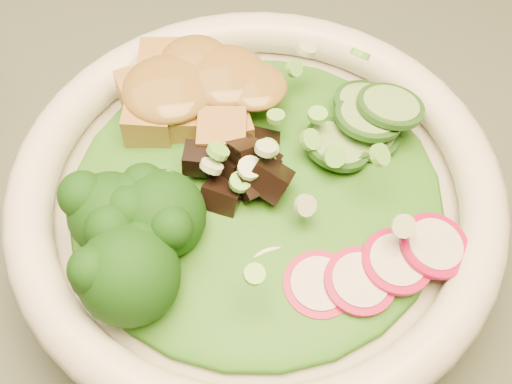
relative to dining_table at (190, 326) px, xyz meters
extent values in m
cube|color=#454F42|center=(0.00, 0.00, 0.10)|extent=(1.20, 0.80, 0.03)
cylinder|color=silver|center=(0.05, 0.00, 0.14)|extent=(0.27, 0.27, 0.06)
torus|color=silver|center=(0.05, 0.00, 0.18)|extent=(0.30, 0.30, 0.03)
ellipsoid|color=#275E13|center=(0.05, 0.00, 0.18)|extent=(0.23, 0.23, 0.03)
ellipsoid|color=brown|center=(0.02, 0.07, 0.21)|extent=(0.08, 0.06, 0.02)
camera|label=1|loc=(0.03, -0.24, 0.54)|focal=50.00mm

